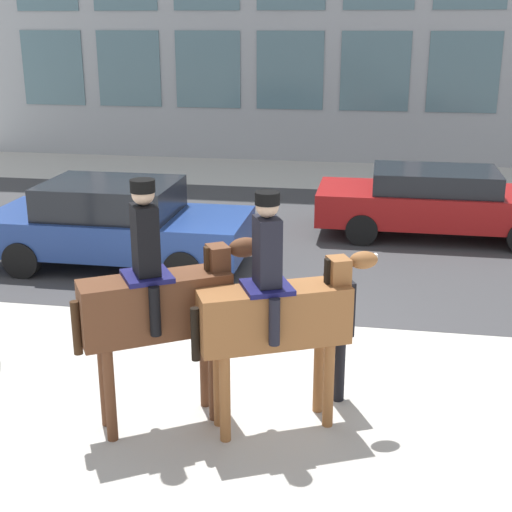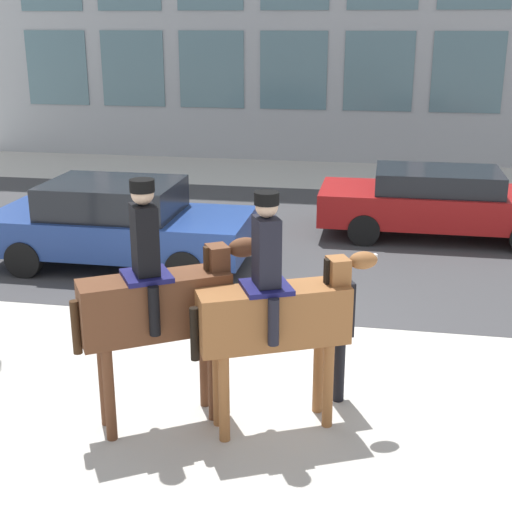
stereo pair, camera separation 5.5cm
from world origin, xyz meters
name	(u,v)px [view 1 (the left image)]	position (x,y,z in m)	size (l,w,h in m)	color
ground_plane	(258,335)	(0.00, 0.00, 0.00)	(80.00, 80.00, 0.00)	#B2AFA8
road_surface	(298,236)	(0.00, 4.75, 0.00)	(22.63, 8.50, 0.01)	#38383A
mounted_horse_lead	(159,300)	(-0.60, -2.34, 1.37)	(1.77, 1.25, 2.61)	#59331E
mounted_horse_companion	(277,310)	(0.57, -2.20, 1.30)	(1.81, 1.06, 2.50)	brown
pedestrian_bystander	(337,319)	(1.14, -1.51, 0.95)	(0.76, 0.72, 1.61)	black
street_car_near_lane	(117,223)	(-2.87, 2.47, 0.76)	(4.42, 1.97, 1.47)	navy
street_car_far_lane	(438,201)	(2.68, 5.22, 0.71)	(4.72, 1.87, 1.34)	maroon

